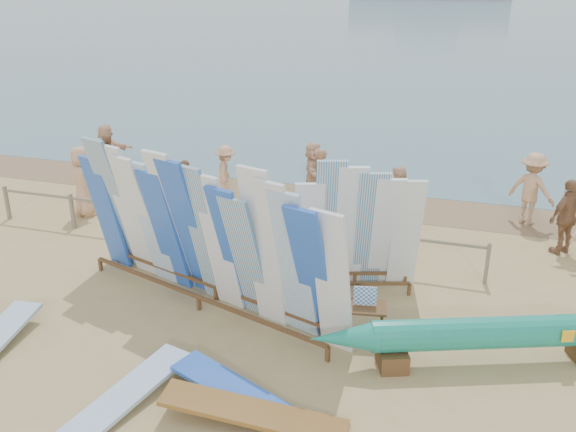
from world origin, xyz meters
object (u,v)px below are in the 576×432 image
(outrigger_canoe, at_px, (493,335))
(stroller, at_px, (305,225))
(beachgoer_0, at_px, (83,181))
(beachgoer_extra_1, at_px, (109,165))
(beach_chair_left, at_px, (292,233))
(beachgoer_5, at_px, (313,170))
(vendor_table, at_px, (364,320))
(beachgoer_7, at_px, (322,178))
(beachgoer_9, at_px, (532,189))
(beachgoer_3, at_px, (226,173))
(beachgoer_11, at_px, (107,150))
(beach_chair_right, at_px, (303,227))
(flat_board_b, at_px, (119,409))
(beachgoer_4, at_px, (186,194))
(beachgoer_8, at_px, (397,199))
(beachgoer_10, at_px, (567,217))
(side_surfboard_rack, at_px, (358,232))
(flat_board_c, at_px, (254,423))
(flat_board_d, at_px, (249,407))
(main_surfboard_rack, at_px, (204,239))

(outrigger_canoe, bearing_deg, stroller, 116.88)
(beachgoer_0, distance_m, beachgoer_extra_1, 1.66)
(beachgoer_0, bearing_deg, stroller, -141.55)
(beach_chair_left, distance_m, beachgoer_5, 3.31)
(vendor_table, xyz_separation_m, beachgoer_0, (-8.23, 3.68, 0.61))
(beachgoer_7, xyz_separation_m, beachgoer_9, (5.41, 0.33, 0.13))
(beachgoer_3, distance_m, beachgoer_11, 4.64)
(beach_chair_right, bearing_deg, flat_board_b, -120.87)
(stroller, xyz_separation_m, beachgoer_0, (-6.10, -0.01, 0.49))
(beachgoer_extra_1, bearing_deg, beach_chair_left, -149.76)
(outrigger_canoe, relative_size, beachgoer_4, 3.26)
(beachgoer_8, bearing_deg, beachgoer_7, -102.55)
(stroller, distance_m, beachgoer_5, 3.21)
(beachgoer_0, height_order, beachgoer_10, beachgoer_0)
(side_surfboard_rack, xyz_separation_m, beach_chair_right, (-1.78, 2.27, -1.02))
(beach_chair_right, height_order, beachgoer_extra_1, beachgoer_extra_1)
(beachgoer_3, bearing_deg, flat_board_c, -176.61)
(beachgoer_10, bearing_deg, beach_chair_left, -31.89)
(flat_board_d, bearing_deg, beachgoer_4, 52.23)
(flat_board_c, height_order, flat_board_b, flat_board_c)
(beach_chair_left, bearing_deg, outrigger_canoe, -24.59)
(stroller, xyz_separation_m, beachgoer_10, (5.81, 1.20, 0.44))
(beachgoer_5, xyz_separation_m, beachgoer_10, (6.48, -1.92, 0.07))
(main_surfboard_rack, xyz_separation_m, outrigger_canoe, (5.25, -0.36, -0.84))
(beachgoer_0, height_order, beachgoer_4, beachgoer_0)
(side_surfboard_rack, distance_m, stroller, 2.73)
(vendor_table, distance_m, beachgoer_9, 7.27)
(beachgoer_0, relative_size, beachgoer_4, 1.06)
(beach_chair_right, relative_size, beachgoer_5, 0.53)
(beachgoer_11, xyz_separation_m, beachgoer_7, (7.21, -0.64, -0.03))
(beachgoer_11, height_order, beachgoer_7, beachgoer_11)
(beach_chair_right, distance_m, beachgoer_10, 6.06)
(flat_board_d, bearing_deg, beach_chair_right, 28.05)
(vendor_table, xyz_separation_m, flat_board_d, (-1.25, -2.39, -0.33))
(beachgoer_11, bearing_deg, beachgoer_9, 165.34)
(beachgoer_8, bearing_deg, stroller, -39.01)
(beach_chair_left, height_order, beachgoer_4, beachgoer_4)
(flat_board_c, distance_m, beachgoer_5, 9.70)
(beachgoer_4, bearing_deg, side_surfboard_rack, -56.39)
(flat_board_d, xyz_separation_m, beachgoer_extra_1, (-7.26, 7.70, 0.89))
(beachgoer_extra_1, relative_size, beachgoer_9, 0.95)
(beachgoer_7, bearing_deg, beachgoer_4, 86.90)
(flat_board_d, relative_size, beach_chair_left, 3.41)
(beachgoer_5, distance_m, beachgoer_10, 6.76)
(vendor_table, bearing_deg, beachgoer_4, 134.43)
(vendor_table, relative_size, beachgoer_11, 0.60)
(beachgoer_10, bearing_deg, vendor_table, 9.02)
(flat_board_b, xyz_separation_m, beachgoer_11, (-6.56, 9.90, 0.84))
(side_surfboard_rack, height_order, beach_chair_right, side_surfboard_rack)
(side_surfboard_rack, relative_size, beach_chair_right, 3.26)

